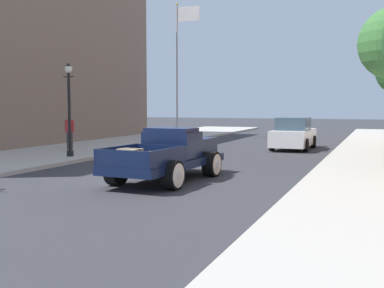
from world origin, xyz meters
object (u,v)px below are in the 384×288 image
(hotrod_truck_navy, at_px, (170,155))
(street_lamp_near, at_px, (69,102))
(car_background_white, at_px, (293,134))
(flagpole, at_px, (180,55))
(pedestrian_sidewalk_left, at_px, (70,130))

(hotrod_truck_navy, relative_size, street_lamp_near, 1.30)
(car_background_white, height_order, flagpole, flagpole)
(hotrod_truck_navy, bearing_deg, pedestrian_sidewalk_left, 143.82)
(hotrod_truck_navy, distance_m, pedestrian_sidewalk_left, 9.78)
(pedestrian_sidewalk_left, bearing_deg, flagpole, 86.20)
(street_lamp_near, bearing_deg, flagpole, 94.28)
(car_background_white, distance_m, flagpole, 11.76)
(flagpole, bearing_deg, hotrod_truck_navy, -67.80)
(hotrod_truck_navy, xyz_separation_m, car_background_white, (1.76, 11.55, 0.01))
(car_background_white, bearing_deg, hotrod_truck_navy, -98.64)
(hotrod_truck_navy, relative_size, car_background_white, 1.16)
(street_lamp_near, relative_size, flagpole, 0.42)
(flagpole, bearing_deg, street_lamp_near, -85.72)
(hotrod_truck_navy, height_order, car_background_white, car_background_white)
(car_background_white, xyz_separation_m, flagpole, (-8.87, 5.88, 5.00))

